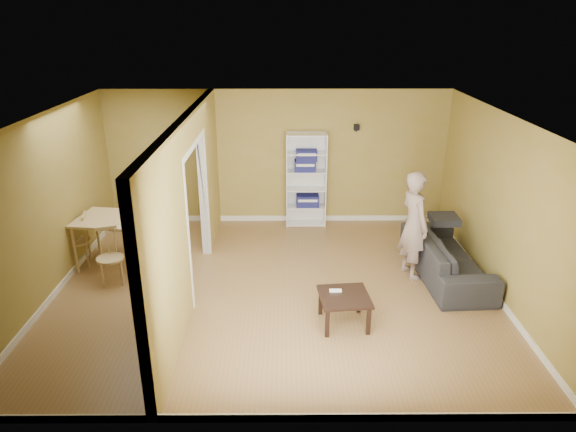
% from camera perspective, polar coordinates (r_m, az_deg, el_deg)
% --- Properties ---
extents(room_shell, '(6.50, 6.50, 6.50)m').
position_cam_1_polar(room_shell, '(7.31, -1.56, 0.88)').
color(room_shell, brown).
rests_on(room_shell, ground).
extents(partition, '(0.22, 5.50, 2.60)m').
position_cam_1_polar(partition, '(7.44, -10.84, 0.84)').
color(partition, olive).
rests_on(partition, ground).
extents(wall_speaker, '(0.10, 0.10, 0.10)m').
position_cam_1_polar(wall_speaker, '(9.83, 7.63, 9.74)').
color(wall_speaker, black).
rests_on(wall_speaker, room_shell).
extents(sofa, '(2.29, 1.08, 0.85)m').
position_cam_1_polar(sofa, '(8.45, 17.24, -3.62)').
color(sofa, '#2B2B30').
rests_on(sofa, ground).
extents(person, '(0.86, 0.76, 2.01)m').
position_cam_1_polar(person, '(8.07, 13.91, 0.01)').
color(person, slate).
rests_on(person, ground).
extents(bookshelf, '(0.77, 0.33, 1.82)m').
position_cam_1_polar(bookshelf, '(9.91, 2.02, 4.09)').
color(bookshelf, white).
rests_on(bookshelf, ground).
extents(paper_box_navy_a, '(0.43, 0.28, 0.22)m').
position_cam_1_polar(paper_box_navy_a, '(10.00, 2.18, 1.75)').
color(paper_box_navy_a, navy).
rests_on(paper_box_navy_a, bookshelf).
extents(paper_box_navy_b, '(0.40, 0.26, 0.20)m').
position_cam_1_polar(paper_box_navy_b, '(9.78, 1.91, 5.63)').
color(paper_box_navy_b, navy).
rests_on(paper_box_navy_b, bookshelf).
extents(paper_box_navy_c, '(0.39, 0.26, 0.20)m').
position_cam_1_polar(paper_box_navy_c, '(9.73, 2.07, 6.75)').
color(paper_box_navy_c, navy).
rests_on(paper_box_navy_c, bookshelf).
extents(coffee_table, '(0.65, 0.65, 0.43)m').
position_cam_1_polar(coffee_table, '(6.90, 6.27, -9.24)').
color(coffee_table, black).
rests_on(coffee_table, ground).
extents(game_controller, '(0.16, 0.04, 0.03)m').
position_cam_1_polar(game_controller, '(6.93, 5.30, -8.25)').
color(game_controller, white).
rests_on(game_controller, coffee_table).
extents(dining_table, '(1.31, 0.88, 0.82)m').
position_cam_1_polar(dining_table, '(8.72, -18.30, -0.70)').
color(dining_table, tan).
rests_on(dining_table, ground).
extents(chair_left, '(0.48, 0.48, 0.89)m').
position_cam_1_polar(chair_left, '(9.07, -22.36, -2.44)').
color(chair_left, tan).
rests_on(chair_left, ground).
extents(chair_near, '(0.53, 0.53, 0.89)m').
position_cam_1_polar(chair_near, '(8.27, -19.19, -4.31)').
color(chair_near, tan).
rests_on(chair_near, ground).
extents(chair_far, '(0.53, 0.53, 0.87)m').
position_cam_1_polar(chair_far, '(9.28, -16.42, -1.15)').
color(chair_far, tan).
rests_on(chair_far, ground).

